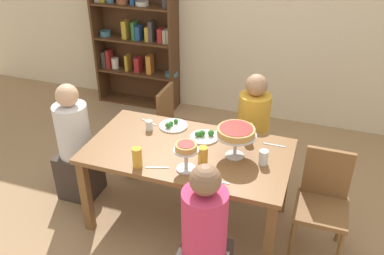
{
  "coord_description": "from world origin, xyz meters",
  "views": [
    {
      "loc": [
        0.95,
        -2.63,
        2.57
      ],
      "look_at": [
        0.0,
        0.1,
        0.89
      ],
      "focal_mm": 38.48,
      "sensor_mm": 36.0,
      "label": 1
    }
  ],
  "objects_px": {
    "diner_far_right": "(252,138)",
    "beer_glass_amber_tall": "(203,156)",
    "beer_glass_amber_short": "(137,158)",
    "water_glass_clear_far": "(263,158)",
    "chair_far_left": "(176,125)",
    "bookshelf": "(135,21)",
    "personal_pizza_stand": "(186,151)",
    "diner_head_west": "(76,150)",
    "deep_dish_pizza_stand": "(236,133)",
    "cutlery_fork_near": "(149,122)",
    "beer_glass_amber_spare": "(248,132)",
    "water_glass_clear_near": "(149,125)",
    "chair_head_east": "(323,199)",
    "salad_plate_near_diner": "(204,136)",
    "dining_table": "(188,158)",
    "diner_near_right": "(204,246)",
    "cutlery_knife_near": "(274,145)",
    "cutlery_fork_far": "(217,181)",
    "salad_plate_far_diner": "(173,125)",
    "cutlery_knife_far": "(157,167)"
  },
  "relations": [
    {
      "from": "deep_dish_pizza_stand",
      "to": "salad_plate_near_diner",
      "type": "distance_m",
      "value": 0.41
    },
    {
      "from": "dining_table",
      "to": "beer_glass_amber_short",
      "type": "xyz_separation_m",
      "value": [
        -0.28,
        -0.35,
        0.17
      ]
    },
    {
      "from": "cutlery_fork_far",
      "to": "beer_glass_amber_spare",
      "type": "bearing_deg",
      "value": 83.87
    },
    {
      "from": "salad_plate_far_diner",
      "to": "beer_glass_amber_tall",
      "type": "bearing_deg",
      "value": -46.58
    },
    {
      "from": "dining_table",
      "to": "deep_dish_pizza_stand",
      "type": "xyz_separation_m",
      "value": [
        0.38,
        0.03,
        0.3
      ]
    },
    {
      "from": "cutlery_fork_near",
      "to": "diner_head_west",
      "type": "bearing_deg",
      "value": 46.23
    },
    {
      "from": "dining_table",
      "to": "cutlery_fork_far",
      "type": "bearing_deg",
      "value": -43.72
    },
    {
      "from": "salad_plate_near_diner",
      "to": "bookshelf",
      "type": "bearing_deg",
      "value": 129.93
    },
    {
      "from": "chair_far_left",
      "to": "personal_pizza_stand",
      "type": "height_order",
      "value": "personal_pizza_stand"
    },
    {
      "from": "chair_head_east",
      "to": "cutlery_knife_near",
      "type": "relative_size",
      "value": 4.83
    },
    {
      "from": "dining_table",
      "to": "deep_dish_pizza_stand",
      "type": "relative_size",
      "value": 5.14
    },
    {
      "from": "salad_plate_far_diner",
      "to": "water_glass_clear_far",
      "type": "xyz_separation_m",
      "value": [
        0.86,
        -0.31,
        0.04
      ]
    },
    {
      "from": "bookshelf",
      "to": "deep_dish_pizza_stand",
      "type": "height_order",
      "value": "bookshelf"
    },
    {
      "from": "diner_near_right",
      "to": "cutlery_knife_far",
      "type": "xyz_separation_m",
      "value": [
        -0.51,
        0.41,
        0.25
      ]
    },
    {
      "from": "diner_head_west",
      "to": "deep_dish_pizza_stand",
      "type": "distance_m",
      "value": 1.55
    },
    {
      "from": "chair_head_east",
      "to": "cutlery_fork_near",
      "type": "height_order",
      "value": "chair_head_east"
    },
    {
      "from": "cutlery_fork_near",
      "to": "cutlery_knife_far",
      "type": "relative_size",
      "value": 1.0
    },
    {
      "from": "bookshelf",
      "to": "diner_far_right",
      "type": "xyz_separation_m",
      "value": [
        1.82,
        -1.26,
        -0.63
      ]
    },
    {
      "from": "personal_pizza_stand",
      "to": "diner_head_west",
      "type": "bearing_deg",
      "value": 167.11
    },
    {
      "from": "deep_dish_pizza_stand",
      "to": "water_glass_clear_far",
      "type": "bearing_deg",
      "value": -8.63
    },
    {
      "from": "water_glass_clear_far",
      "to": "cutlery_knife_near",
      "type": "distance_m",
      "value": 0.3
    },
    {
      "from": "deep_dish_pizza_stand",
      "to": "cutlery_knife_near",
      "type": "height_order",
      "value": "deep_dish_pizza_stand"
    },
    {
      "from": "water_glass_clear_far",
      "to": "cutlery_fork_near",
      "type": "xyz_separation_m",
      "value": [
        -1.1,
        0.31,
        -0.06
      ]
    },
    {
      "from": "water_glass_clear_near",
      "to": "cutlery_fork_near",
      "type": "height_order",
      "value": "water_glass_clear_near"
    },
    {
      "from": "cutlery_fork_far",
      "to": "diner_near_right",
      "type": "bearing_deg",
      "value": -84.97
    },
    {
      "from": "bookshelf",
      "to": "deep_dish_pizza_stand",
      "type": "relative_size",
      "value": 6.87
    },
    {
      "from": "beer_glass_amber_spare",
      "to": "water_glass_clear_near",
      "type": "bearing_deg",
      "value": -171.96
    },
    {
      "from": "deep_dish_pizza_stand",
      "to": "salad_plate_near_diner",
      "type": "xyz_separation_m",
      "value": [
        -0.31,
        0.18,
        -0.19
      ]
    },
    {
      "from": "salad_plate_near_diner",
      "to": "beer_glass_amber_short",
      "type": "height_order",
      "value": "beer_glass_amber_short"
    },
    {
      "from": "deep_dish_pizza_stand",
      "to": "beer_glass_amber_tall",
      "type": "relative_size",
      "value": 2.24
    },
    {
      "from": "diner_far_right",
      "to": "cutlery_fork_near",
      "type": "relative_size",
      "value": 6.39
    },
    {
      "from": "beer_glass_amber_short",
      "to": "water_glass_clear_far",
      "type": "relative_size",
      "value": 1.41
    },
    {
      "from": "chair_head_east",
      "to": "cutlery_fork_far",
      "type": "xyz_separation_m",
      "value": [
        -0.75,
        -0.38,
        0.26
      ]
    },
    {
      "from": "chair_head_east",
      "to": "salad_plate_near_diner",
      "type": "distance_m",
      "value": 1.08
    },
    {
      "from": "bookshelf",
      "to": "cutlery_knife_near",
      "type": "bearing_deg",
      "value": -39.5
    },
    {
      "from": "diner_far_right",
      "to": "beer_glass_amber_tall",
      "type": "relative_size",
      "value": 7.99
    },
    {
      "from": "bookshelf",
      "to": "cutlery_fork_far",
      "type": "relative_size",
      "value": 12.29
    },
    {
      "from": "diner_far_right",
      "to": "cutlery_knife_near",
      "type": "bearing_deg",
      "value": 30.11
    },
    {
      "from": "diner_near_right",
      "to": "deep_dish_pizza_stand",
      "type": "relative_size",
      "value": 3.57
    },
    {
      "from": "chair_far_left",
      "to": "salad_plate_near_diner",
      "type": "xyz_separation_m",
      "value": [
        0.48,
        -0.55,
        0.27
      ]
    },
    {
      "from": "beer_glass_amber_spare",
      "to": "water_glass_clear_near",
      "type": "xyz_separation_m",
      "value": [
        -0.85,
        -0.12,
        -0.03
      ]
    },
    {
      "from": "salad_plate_near_diner",
      "to": "beer_glass_amber_spare",
      "type": "xyz_separation_m",
      "value": [
        0.35,
        0.09,
        0.06
      ]
    },
    {
      "from": "chair_far_left",
      "to": "beer_glass_amber_spare",
      "type": "distance_m",
      "value": 1.0
    },
    {
      "from": "diner_near_right",
      "to": "chair_far_left",
      "type": "distance_m",
      "value": 1.68
    },
    {
      "from": "dining_table",
      "to": "beer_glass_amber_spare",
      "type": "distance_m",
      "value": 0.54
    },
    {
      "from": "personal_pizza_stand",
      "to": "salad_plate_near_diner",
      "type": "relative_size",
      "value": 0.93
    },
    {
      "from": "cutlery_fork_near",
      "to": "beer_glass_amber_spare",
      "type": "bearing_deg",
      "value": -159.77
    },
    {
      "from": "chair_far_left",
      "to": "beer_glass_amber_short",
      "type": "relative_size",
      "value": 5.28
    },
    {
      "from": "chair_head_east",
      "to": "beer_glass_amber_tall",
      "type": "relative_size",
      "value": 6.05
    },
    {
      "from": "diner_head_west",
      "to": "beer_glass_amber_short",
      "type": "xyz_separation_m",
      "value": [
        0.82,
        -0.36,
        0.33
      ]
    }
  ]
}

